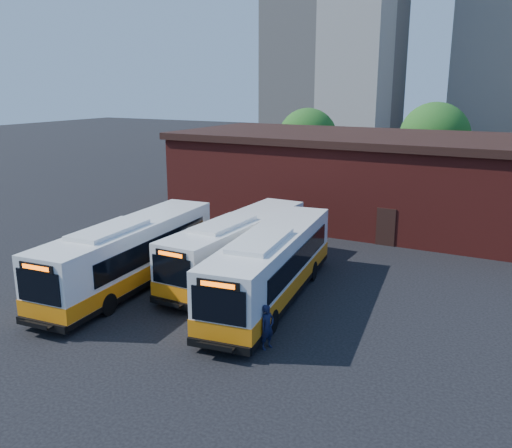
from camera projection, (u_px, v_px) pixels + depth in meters
The scene contains 8 objects.
ground at pixel (232, 317), 23.76m from camera, with size 220.00×220.00×0.00m, color black.
bus_west at pixel (130, 257), 27.05m from camera, with size 3.62×12.74×3.43m.
bus_midwest at pixel (238, 248), 28.70m from camera, with size 2.64×11.92×3.23m.
bus_mideast at pixel (271, 268), 25.34m from camera, with size 4.21×12.71×3.41m.
transit_worker at pixel (267, 327), 20.73m from camera, with size 0.65×0.43×1.78m, color black.
depot_building at pixel (369, 177), 40.03m from camera, with size 28.60×12.60×6.40m.
tree_west at pixel (308, 138), 54.49m from camera, with size 6.00×6.00×7.65m.
tree_mid at pixel (435, 138), 50.61m from camera, with size 6.56×6.56×8.36m.
Camera 1 is at (11.31, -18.89, 9.90)m, focal length 38.00 mm.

